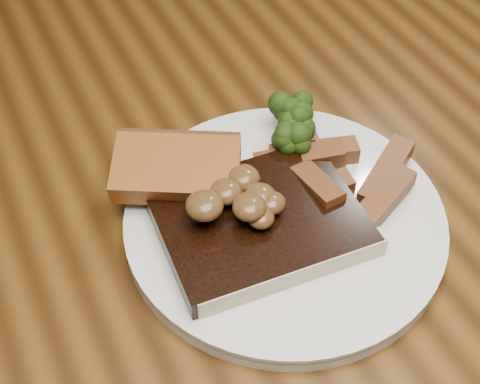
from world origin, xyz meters
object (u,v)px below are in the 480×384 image
object	(u,v)px
plate	(284,222)
steak	(259,223)
potato_wedges	(342,185)
dining_table	(236,269)
garlic_bread	(178,186)

from	to	relation	value
plate	steak	distance (m)	0.03
steak	potato_wedges	distance (m)	0.08
dining_table	plate	xyz separation A→B (m)	(0.03, -0.04, 0.10)
dining_table	steak	distance (m)	0.12
dining_table	steak	size ratio (longest dim) A/B	10.42
dining_table	potato_wedges	xyz separation A→B (m)	(0.08, -0.04, 0.12)
plate	steak	size ratio (longest dim) A/B	1.70
steak	garlic_bread	world-z (taller)	same
garlic_bread	potato_wedges	size ratio (longest dim) A/B	1.03
dining_table	garlic_bread	size ratio (longest dim) A/B	15.82
dining_table	garlic_bread	distance (m)	0.13
steak	dining_table	bearing A→B (deg)	93.69
dining_table	potato_wedges	bearing A→B (deg)	-25.16
dining_table	potato_wedges	size ratio (longest dim) A/B	16.29
dining_table	steak	bearing A→B (deg)	-90.29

